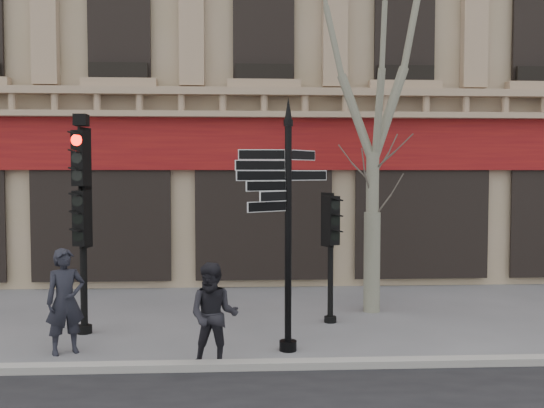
{
  "coord_description": "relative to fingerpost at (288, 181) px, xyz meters",
  "views": [
    {
      "loc": [
        -0.6,
        -10.15,
        2.89
      ],
      "look_at": [
        -0.02,
        0.6,
        2.33
      ],
      "focal_mm": 40.0,
      "sensor_mm": 36.0,
      "label": 1
    }
  ],
  "objects": [
    {
      "name": "ground",
      "position": [
        -0.18,
        0.49,
        -2.75
      ],
      "size": [
        80.0,
        80.0,
        0.0
      ],
      "primitive_type": "plane",
      "color": "#5D5E62",
      "rests_on": "ground"
    },
    {
      "name": "kerb",
      "position": [
        -0.18,
        -0.91,
        -2.69
      ],
      "size": [
        80.0,
        0.25,
        0.12
      ],
      "primitive_type": "cube",
      "color": "#999691",
      "rests_on": "ground"
    },
    {
      "name": "building",
      "position": [
        -0.18,
        12.98,
        6.24
      ],
      "size": [
        28.0,
        15.52,
        18.0
      ],
      "color": "tan",
      "rests_on": "ground"
    },
    {
      "name": "fingerpost",
      "position": [
        0.0,
        0.0,
        0.0
      ],
      "size": [
        2.27,
        2.27,
        4.09
      ],
      "rotation": [
        0.0,
        0.0,
        0.43
      ],
      "color": "black",
      "rests_on": "ground"
    },
    {
      "name": "traffic_signal_main",
      "position": [
        -3.57,
        1.26,
        -0.27
      ],
      "size": [
        0.49,
        0.4,
        3.92
      ],
      "rotation": [
        0.0,
        0.0,
        -0.22
      ],
      "color": "black",
      "rests_on": "ground"
    },
    {
      "name": "traffic_signal_secondary",
      "position": [
        0.96,
        1.8,
        -1.04
      ],
      "size": [
        0.49,
        0.43,
        2.44
      ],
      "rotation": [
        0.0,
        0.0,
        0.41
      ],
      "color": "black",
      "rests_on": "ground"
    },
    {
      "name": "plane_tree",
      "position": [
        1.96,
        2.66,
        2.87
      ],
      "size": [
        3.01,
        3.01,
        8.0
      ],
      "color": "gray",
      "rests_on": "ground"
    },
    {
      "name": "pedestrian_a",
      "position": [
        -3.56,
        0.05,
        -1.91
      ],
      "size": [
        0.73,
        0.65,
        1.69
      ],
      "primitive_type": "imported",
      "rotation": [
        0.0,
        0.0,
        0.51
      ],
      "color": "black",
      "rests_on": "ground"
    },
    {
      "name": "pedestrian_b",
      "position": [
        -1.17,
        -0.81,
        -1.97
      ],
      "size": [
        0.84,
        0.69,
        1.56
      ],
      "primitive_type": "imported",
      "rotation": [
        0.0,
        0.0,
        -0.14
      ],
      "color": "black",
      "rests_on": "ground"
    }
  ]
}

